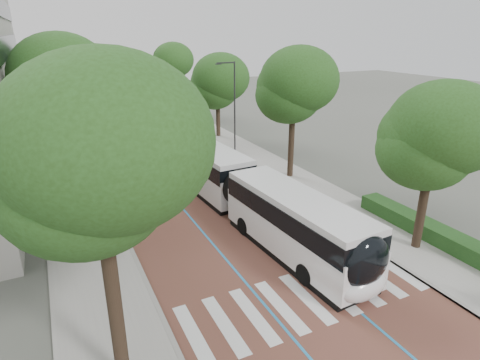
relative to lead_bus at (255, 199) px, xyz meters
name	(u,v)px	position (x,y,z in m)	size (l,w,h in m)	color
ground	(316,314)	(-1.46, -8.04, -1.63)	(160.00, 160.00, 0.00)	#51544C
road	(123,122)	(-1.46, 31.96, -1.62)	(11.00, 140.00, 0.02)	brown
sidewalk_left	(58,127)	(-8.96, 31.96, -1.57)	(4.00, 140.00, 0.12)	#9A9691
sidewalk_right	(181,116)	(6.04, 31.96, -1.57)	(4.00, 140.00, 0.12)	#9A9691
kerb_left	(75,126)	(-7.06, 31.96, -1.57)	(0.20, 140.00, 0.14)	gray
kerb_right	(167,117)	(4.14, 31.96, -1.57)	(0.20, 140.00, 0.14)	gray
zebra_crossing	(306,298)	(-1.26, -7.04, -1.60)	(10.55, 3.60, 0.01)	silver
lane_line_left	(110,123)	(-3.06, 31.96, -1.60)	(0.12, 126.00, 0.01)	#257FB9
lane_line_right	(136,121)	(0.14, 31.96, -1.60)	(0.12, 126.00, 0.01)	#257FB9
hedge	(471,251)	(7.64, -8.04, -1.11)	(1.20, 14.00, 0.80)	#153E16
streetlight_far	(233,100)	(5.16, 13.96, 3.19)	(1.82, 0.20, 8.00)	#323134
lamp_post_left	(113,177)	(-7.56, -0.04, 2.49)	(0.14, 0.14, 8.00)	#323134
trees_left	(54,79)	(-8.96, 17.46, 5.32)	(6.45, 60.38, 9.99)	black
trees_right	(240,84)	(6.24, 14.75, 4.43)	(5.86, 47.36, 9.11)	black
lead_bus	(255,199)	(0.00, 0.00, 0.00)	(3.69, 18.52, 3.20)	black
bus_queued_0	(172,135)	(0.13, 16.52, 0.00)	(3.08, 12.50, 3.20)	white
bus_queued_1	(144,112)	(0.53, 28.75, 0.00)	(2.74, 12.44, 3.20)	white
bus_queued_2	(125,96)	(0.79, 41.91, 0.00)	(2.74, 12.44, 3.20)	white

